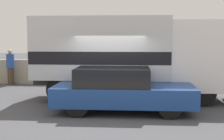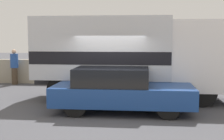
# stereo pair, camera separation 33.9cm
# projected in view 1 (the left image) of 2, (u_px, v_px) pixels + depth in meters

# --- Properties ---
(ground_plane) EXTENTS (80.00, 80.00, 0.00)m
(ground_plane) POSITION_uv_depth(u_px,v_px,m) (107.00, 115.00, 9.87)
(ground_plane) COLOR #47474C
(stone_wall_backdrop) EXTENTS (60.00, 0.35, 1.27)m
(stone_wall_backdrop) POSITION_uv_depth(u_px,v_px,m) (118.00, 72.00, 16.28)
(stone_wall_backdrop) COLOR #A39984
(stone_wall_backdrop) RESTS_ON ground_plane
(box_truck) EXTENTS (7.25, 2.35, 3.20)m
(box_truck) POSITION_uv_depth(u_px,v_px,m) (126.00, 53.00, 12.03)
(box_truck) COLOR silver
(box_truck) RESTS_ON ground_plane
(car_hatchback) EXTENTS (4.54, 1.85, 1.46)m
(car_hatchback) POSITION_uv_depth(u_px,v_px,m) (121.00, 90.00, 10.16)
(car_hatchback) COLOR navy
(car_hatchback) RESTS_ON ground_plane
(pedestrian) EXTENTS (0.40, 0.40, 1.84)m
(pedestrian) POSITION_uv_depth(u_px,v_px,m) (10.00, 66.00, 16.14)
(pedestrian) COLOR #473828
(pedestrian) RESTS_ON ground_plane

